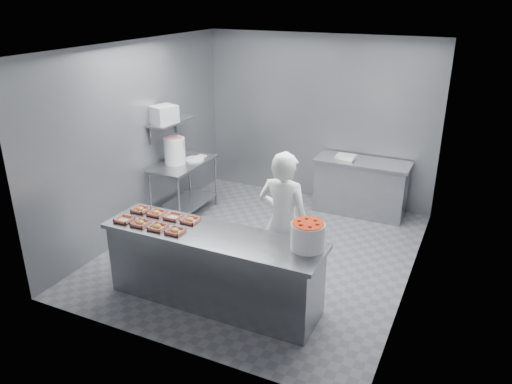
{
  "coord_description": "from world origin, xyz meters",
  "views": [
    {
      "loc": [
        2.58,
        -5.66,
        3.44
      ],
      "look_at": [
        0.0,
        -0.2,
        0.98
      ],
      "focal_mm": 35.0,
      "sensor_mm": 36.0,
      "label": 1
    }
  ],
  "objects_px": {
    "prep_table": "(184,181)",
    "tray_5": "(156,213)",
    "worker": "(283,222)",
    "back_counter": "(361,187)",
    "tray_3": "(175,231)",
    "tray_6": "(173,217)",
    "tray_1": "(140,223)",
    "tray_2": "(157,227)",
    "tray_4": "(140,209)",
    "strawberry_tub": "(308,235)",
    "tray_7": "(190,220)",
    "glaze_bucket": "(175,150)",
    "service_counter": "(213,268)",
    "tray_0": "(124,219)",
    "appliance": "(164,114)"
  },
  "relations": [
    {
      "from": "service_counter",
      "to": "prep_table",
      "type": "bearing_deg",
      "value": 130.24
    },
    {
      "from": "tray_3",
      "to": "tray_2",
      "type": "bearing_deg",
      "value": 180.0
    },
    {
      "from": "service_counter",
      "to": "tray_6",
      "type": "relative_size",
      "value": 13.88
    },
    {
      "from": "tray_7",
      "to": "worker",
      "type": "bearing_deg",
      "value": 26.93
    },
    {
      "from": "back_counter",
      "to": "strawberry_tub",
      "type": "height_order",
      "value": "strawberry_tub"
    },
    {
      "from": "tray_1",
      "to": "tray_2",
      "type": "height_order",
      "value": "same"
    },
    {
      "from": "tray_3",
      "to": "tray_6",
      "type": "distance_m",
      "value": 0.39
    },
    {
      "from": "tray_4",
      "to": "tray_3",
      "type": "bearing_deg",
      "value": -23.57
    },
    {
      "from": "tray_0",
      "to": "tray_3",
      "type": "distance_m",
      "value": 0.72
    },
    {
      "from": "prep_table",
      "to": "tray_3",
      "type": "height_order",
      "value": "tray_3"
    },
    {
      "from": "prep_table",
      "to": "tray_6",
      "type": "height_order",
      "value": "tray_6"
    },
    {
      "from": "tray_7",
      "to": "strawberry_tub",
      "type": "height_order",
      "value": "strawberry_tub"
    },
    {
      "from": "tray_4",
      "to": "tray_6",
      "type": "xyz_separation_m",
      "value": [
        0.48,
        0.0,
        -0.0
      ]
    },
    {
      "from": "service_counter",
      "to": "tray_5",
      "type": "xyz_separation_m",
      "value": [
        -0.87,
        0.16,
        0.47
      ]
    },
    {
      "from": "tray_5",
      "to": "worker",
      "type": "distance_m",
      "value": 1.54
    },
    {
      "from": "tray_7",
      "to": "tray_2",
      "type": "bearing_deg",
      "value": -127.38
    },
    {
      "from": "back_counter",
      "to": "tray_0",
      "type": "relative_size",
      "value": 8.01
    },
    {
      "from": "prep_table",
      "to": "tray_5",
      "type": "bearing_deg",
      "value": -66.42
    },
    {
      "from": "tray_1",
      "to": "tray_7",
      "type": "xyz_separation_m",
      "value": [
        0.48,
        0.31,
        0.0
      ]
    },
    {
      "from": "glaze_bucket",
      "to": "tray_2",
      "type": "bearing_deg",
      "value": -61.25
    },
    {
      "from": "tray_0",
      "to": "tray_4",
      "type": "xyz_separation_m",
      "value": [
        -0.0,
        0.31,
        0.0
      ]
    },
    {
      "from": "tray_3",
      "to": "tray_4",
      "type": "height_order",
      "value": "same"
    },
    {
      "from": "back_counter",
      "to": "tray_3",
      "type": "xyz_separation_m",
      "value": [
        -1.29,
        -3.41,
        0.47
      ]
    },
    {
      "from": "tray_1",
      "to": "prep_table",
      "type": "bearing_deg",
      "value": 110.38
    },
    {
      "from": "tray_0",
      "to": "tray_6",
      "type": "distance_m",
      "value": 0.57
    },
    {
      "from": "prep_table",
      "to": "tray_6",
      "type": "xyz_separation_m",
      "value": [
        1.03,
        -1.79,
        0.33
      ]
    },
    {
      "from": "back_counter",
      "to": "tray_4",
      "type": "distance_m",
      "value": 3.72
    },
    {
      "from": "service_counter",
      "to": "appliance",
      "type": "relative_size",
      "value": 7.4
    },
    {
      "from": "tray_4",
      "to": "tray_5",
      "type": "distance_m",
      "value": 0.24
    },
    {
      "from": "tray_0",
      "to": "strawberry_tub",
      "type": "bearing_deg",
      "value": 7.61
    },
    {
      "from": "prep_table",
      "to": "tray_2",
      "type": "height_order",
      "value": "tray_2"
    },
    {
      "from": "tray_1",
      "to": "tray_4",
      "type": "distance_m",
      "value": 0.4
    },
    {
      "from": "prep_table",
      "to": "tray_6",
      "type": "distance_m",
      "value": 2.09
    },
    {
      "from": "tray_1",
      "to": "tray_7",
      "type": "height_order",
      "value": "same"
    },
    {
      "from": "prep_table",
      "to": "back_counter",
      "type": "distance_m",
      "value": 2.87
    },
    {
      "from": "service_counter",
      "to": "tray_4",
      "type": "height_order",
      "value": "tray_4"
    },
    {
      "from": "back_counter",
      "to": "tray_0",
      "type": "distance_m",
      "value": 3.98
    },
    {
      "from": "tray_0",
      "to": "tray_1",
      "type": "height_order",
      "value": "tray_1"
    },
    {
      "from": "glaze_bucket",
      "to": "tray_7",
      "type": "bearing_deg",
      "value": -51.71
    },
    {
      "from": "strawberry_tub",
      "to": "prep_table",
      "type": "bearing_deg",
      "value": 146.38
    },
    {
      "from": "tray_2",
      "to": "tray_7",
      "type": "bearing_deg",
      "value": 52.62
    },
    {
      "from": "tray_5",
      "to": "worker",
      "type": "bearing_deg",
      "value": 18.83
    },
    {
      "from": "tray_3",
      "to": "appliance",
      "type": "height_order",
      "value": "appliance"
    },
    {
      "from": "back_counter",
      "to": "tray_2",
      "type": "xyz_separation_m",
      "value": [
        -1.53,
        -3.41,
        0.47
      ]
    },
    {
      "from": "tray_5",
      "to": "worker",
      "type": "height_order",
      "value": "worker"
    },
    {
      "from": "tray_0",
      "to": "tray_6",
      "type": "bearing_deg",
      "value": 33.2
    },
    {
      "from": "tray_2",
      "to": "tray_7",
      "type": "distance_m",
      "value": 0.4
    },
    {
      "from": "tray_3",
      "to": "back_counter",
      "type": "bearing_deg",
      "value": 69.3
    },
    {
      "from": "tray_4",
      "to": "worker",
      "type": "distance_m",
      "value": 1.77
    },
    {
      "from": "back_counter",
      "to": "tray_3",
      "type": "distance_m",
      "value": 3.67
    }
  ]
}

